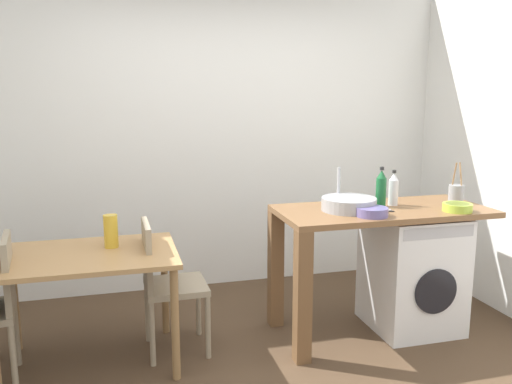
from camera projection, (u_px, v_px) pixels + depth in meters
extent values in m
plane|color=#4C3826|center=(265.00, 379.00, 3.20)|extent=(5.46, 5.46, 0.00)
cube|color=white|center=(210.00, 136.00, 4.61)|extent=(4.60, 0.10, 2.70)
cube|color=tan|center=(87.00, 256.00, 3.26)|extent=(1.10, 0.76, 0.03)
cylinder|color=#977045|center=(175.00, 324.00, 3.14)|extent=(0.05, 0.05, 0.71)
cylinder|color=#977045|center=(14.00, 300.00, 3.51)|extent=(0.05, 0.05, 0.71)
cylinder|color=#977045|center=(165.00, 286.00, 3.77)|extent=(0.05, 0.05, 0.71)
cube|color=gray|center=(8.00, 274.00, 3.08)|extent=(0.08, 0.38, 0.45)
cylinder|color=gray|center=(13.00, 358.00, 3.00)|extent=(0.04, 0.04, 0.45)
cylinder|color=gray|center=(16.00, 332.00, 3.33)|extent=(0.04, 0.04, 0.45)
cube|color=gray|center=(176.00, 286.00, 3.50)|extent=(0.41, 0.41, 0.04)
cube|color=gray|center=(147.00, 256.00, 3.41)|extent=(0.04, 0.38, 0.45)
cylinder|color=gray|center=(198.00, 305.00, 3.76)|extent=(0.04, 0.04, 0.45)
cylinder|color=gray|center=(208.00, 326.00, 3.42)|extent=(0.04, 0.04, 0.45)
cylinder|color=gray|center=(148.00, 311.00, 3.66)|extent=(0.04, 0.04, 0.45)
cylinder|color=gray|center=(152.00, 333.00, 3.32)|extent=(0.04, 0.04, 0.45)
cube|color=brown|center=(383.00, 211.00, 3.71)|extent=(1.50, 0.68, 0.04)
cube|color=brown|center=(303.00, 297.00, 3.34)|extent=(0.10, 0.10, 0.88)
cube|color=brown|center=(276.00, 269.00, 3.89)|extent=(0.10, 0.10, 0.88)
cube|color=white|center=(412.00, 271.00, 3.86)|extent=(0.60, 0.60, 0.86)
cylinder|color=black|center=(436.00, 291.00, 3.58)|extent=(0.32, 0.02, 0.32)
cube|color=#B2B2B7|center=(439.00, 233.00, 3.51)|extent=(0.54, 0.01, 0.08)
cylinder|color=#9EA0A5|center=(349.00, 204.00, 3.63)|extent=(0.38, 0.38, 0.09)
cylinder|color=#B2B2B7|center=(339.00, 186.00, 3.78)|extent=(0.02, 0.02, 0.28)
cylinder|color=#19592D|center=(381.00, 192.00, 3.74)|extent=(0.07, 0.07, 0.21)
cone|color=#19592D|center=(382.00, 174.00, 3.71)|extent=(0.07, 0.07, 0.06)
cylinder|color=#262626|center=(382.00, 168.00, 3.71)|extent=(0.03, 0.03, 0.02)
cylinder|color=silver|center=(393.00, 193.00, 3.79)|extent=(0.07, 0.07, 0.19)
cone|color=silver|center=(394.00, 177.00, 3.77)|extent=(0.06, 0.06, 0.05)
cylinder|color=#262626|center=(394.00, 172.00, 3.76)|extent=(0.03, 0.03, 0.02)
cylinder|color=slate|center=(372.00, 212.00, 3.46)|extent=(0.21, 0.21, 0.06)
cylinder|color=#3D375B|center=(372.00, 210.00, 3.46)|extent=(0.17, 0.17, 0.03)
cylinder|color=gray|center=(456.00, 194.00, 3.90)|extent=(0.11, 0.11, 0.13)
cylinder|color=#99724C|center=(454.00, 174.00, 3.88)|extent=(0.01, 0.04, 0.18)
cylinder|color=#99724C|center=(461.00, 175.00, 3.87)|extent=(0.01, 0.05, 0.18)
cylinder|color=#A8C63D|center=(457.00, 207.00, 3.61)|extent=(0.20, 0.20, 0.05)
cylinder|color=olive|center=(458.00, 205.00, 3.60)|extent=(0.16, 0.16, 0.03)
cylinder|color=gold|center=(111.00, 231.00, 3.37)|extent=(0.09, 0.09, 0.21)
cube|color=#B2B2B7|center=(383.00, 211.00, 3.60)|extent=(0.15, 0.06, 0.01)
cube|color=#262628|center=(383.00, 211.00, 3.60)|extent=(0.15, 0.06, 0.01)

